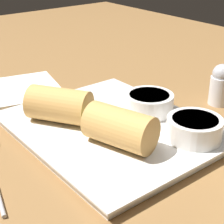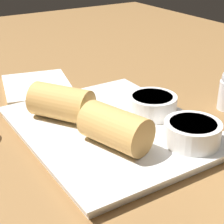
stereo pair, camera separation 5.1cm
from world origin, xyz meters
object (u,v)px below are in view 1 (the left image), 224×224
serving_plate (112,129)px  dipping_bowl_near (149,102)px  dipping_bowl_far (194,128)px  salt_shaker (221,85)px  napkin (25,89)px

serving_plate → dipping_bowl_near: dipping_bowl_near is taller
serving_plate → dipping_bowl_far: size_ratio=3.93×
serving_plate → salt_shaker: bearing=81.7°
salt_shaker → dipping_bowl_far: bearing=-65.0°
salt_shaker → serving_plate: bearing=-98.3°
dipping_bowl_near → serving_plate: bearing=-92.0°
serving_plate → dipping_bowl_near: size_ratio=3.93×
dipping_bowl_near → napkin: size_ratio=0.45×
dipping_bowl_far → salt_shaker: bearing=115.0°
napkin → serving_plate: bearing=5.4°
serving_plate → dipping_bowl_near: 7.41cm
dipping_bowl_far → salt_shaker: size_ratio=1.06×
napkin → salt_shaker: size_ratio=2.35×
dipping_bowl_near → dipping_bowl_far: same height
salt_shaker → napkin: bearing=-138.5°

